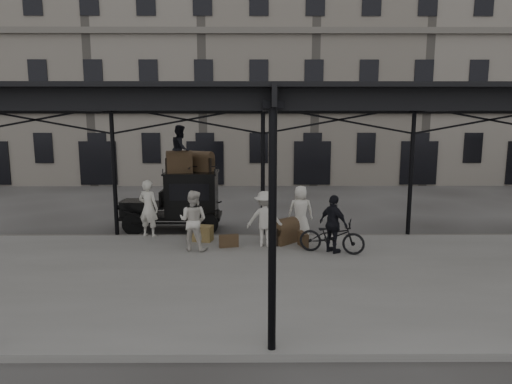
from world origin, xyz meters
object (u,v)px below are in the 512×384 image
porter_left (148,208)px  steamer_trunk_platform (284,233)px  steamer_trunk_roof_near (179,163)px  taxi (183,198)px  porter_official (333,224)px  bicycle (332,236)px

porter_left → steamer_trunk_platform: porter_left is taller
porter_left → steamer_trunk_roof_near: 2.01m
steamer_trunk_roof_near → taxi: bearing=57.8°
porter_official → steamer_trunk_roof_near: 6.06m
steamer_trunk_platform → bicycle: bearing=-84.6°
porter_left → steamer_trunk_roof_near: size_ratio=2.16×
taxi → steamer_trunk_platform: taxi is taller
bicycle → steamer_trunk_roof_near: (-4.97, 3.09, 1.85)m
porter_left → porter_official: bearing=-177.5°
taxi → steamer_trunk_platform: 4.24m
porter_official → steamer_trunk_roof_near: size_ratio=1.94×
bicycle → steamer_trunk_platform: 1.76m
bicycle → steamer_trunk_roof_near: bearing=74.7°
bicycle → steamer_trunk_platform: (-1.34, 1.13, -0.18)m
porter_left → porter_official: (5.90, -1.90, -0.10)m
porter_official → taxi: bearing=17.1°
taxi → bicycle: (4.89, -3.33, -0.55)m
steamer_trunk_roof_near → steamer_trunk_platform: 4.60m
porter_official → steamer_trunk_platform: porter_official is taller
taxi → steamer_trunk_roof_near: (-0.08, -0.25, 1.30)m
porter_official → steamer_trunk_roof_near: bearing=19.5°
bicycle → steamer_trunk_platform: bicycle is taller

